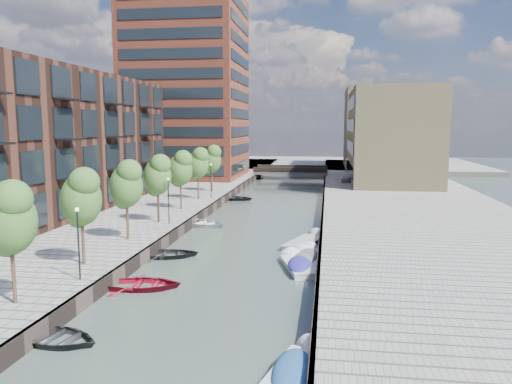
% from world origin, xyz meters
% --- Properties ---
extents(water, '(300.00, 300.00, 0.00)m').
position_xyz_m(water, '(0.00, 40.00, 0.00)').
color(water, '#38473F').
rests_on(water, ground).
extents(quay_right, '(20.00, 140.00, 1.00)m').
position_xyz_m(quay_right, '(16.00, 40.00, 0.50)').
color(quay_right, gray).
rests_on(quay_right, ground).
extents(quay_wall_left, '(0.25, 140.00, 1.00)m').
position_xyz_m(quay_wall_left, '(-6.10, 40.00, 0.50)').
color(quay_wall_left, '#332823').
rests_on(quay_wall_left, ground).
extents(quay_wall_right, '(0.25, 140.00, 1.00)m').
position_xyz_m(quay_wall_right, '(6.10, 40.00, 0.50)').
color(quay_wall_right, '#332823').
rests_on(quay_wall_right, ground).
extents(far_closure, '(80.00, 40.00, 1.00)m').
position_xyz_m(far_closure, '(0.00, 100.00, 0.50)').
color(far_closure, gray).
rests_on(far_closure, ground).
extents(apartment_block, '(8.00, 38.00, 14.00)m').
position_xyz_m(apartment_block, '(-20.00, 30.00, 8.00)').
color(apartment_block, '#321A13').
rests_on(apartment_block, quay_left).
extents(tower, '(18.00, 18.00, 30.00)m').
position_xyz_m(tower, '(-17.00, 65.00, 16.00)').
color(tower, brown).
rests_on(tower, quay_left).
extents(tan_block_near, '(12.00, 25.00, 14.00)m').
position_xyz_m(tan_block_near, '(16.00, 62.00, 8.00)').
color(tan_block_near, '#98885D').
rests_on(tan_block_near, quay_right).
extents(tan_block_far, '(12.00, 20.00, 16.00)m').
position_xyz_m(tan_block_far, '(16.00, 88.00, 9.00)').
color(tan_block_far, '#98885D').
rests_on(tan_block_far, quay_right).
extents(bridge, '(13.00, 6.00, 1.30)m').
position_xyz_m(bridge, '(0.00, 72.00, 1.39)').
color(bridge, gray).
rests_on(bridge, ground).
extents(tree_0, '(2.50, 2.50, 5.95)m').
position_xyz_m(tree_0, '(-8.50, 4.00, 5.31)').
color(tree_0, '#382619').
rests_on(tree_0, quay_left).
extents(tree_1, '(2.50, 2.50, 5.95)m').
position_xyz_m(tree_1, '(-8.50, 11.00, 5.31)').
color(tree_1, '#382619').
rests_on(tree_1, quay_left).
extents(tree_2, '(2.50, 2.50, 5.95)m').
position_xyz_m(tree_2, '(-8.50, 18.00, 5.31)').
color(tree_2, '#382619').
rests_on(tree_2, quay_left).
extents(tree_3, '(2.50, 2.50, 5.95)m').
position_xyz_m(tree_3, '(-8.50, 25.00, 5.31)').
color(tree_3, '#382619').
rests_on(tree_3, quay_left).
extents(tree_4, '(2.50, 2.50, 5.95)m').
position_xyz_m(tree_4, '(-8.50, 32.00, 5.31)').
color(tree_4, '#382619').
rests_on(tree_4, quay_left).
extents(tree_5, '(2.50, 2.50, 5.95)m').
position_xyz_m(tree_5, '(-8.50, 39.00, 5.31)').
color(tree_5, '#382619').
rests_on(tree_5, quay_left).
extents(tree_6, '(2.50, 2.50, 5.95)m').
position_xyz_m(tree_6, '(-8.50, 46.00, 5.31)').
color(tree_6, '#382619').
rests_on(tree_6, quay_left).
extents(lamp_0, '(0.24, 0.24, 4.12)m').
position_xyz_m(lamp_0, '(-7.20, 8.00, 3.51)').
color(lamp_0, black).
rests_on(lamp_0, quay_left).
extents(lamp_1, '(0.24, 0.24, 4.12)m').
position_xyz_m(lamp_1, '(-7.20, 24.00, 3.51)').
color(lamp_1, black).
rests_on(lamp_1, quay_left).
extents(lamp_2, '(0.24, 0.24, 4.12)m').
position_xyz_m(lamp_2, '(-7.20, 40.00, 3.51)').
color(lamp_2, black).
rests_on(lamp_2, quay_left).
extents(sloop_0, '(4.84, 3.86, 0.90)m').
position_xyz_m(sloop_0, '(-5.40, 2.16, 0.00)').
color(sloop_0, '#242427').
rests_on(sloop_0, ground).
extents(sloop_1, '(5.19, 4.26, 0.94)m').
position_xyz_m(sloop_1, '(-4.99, 16.92, 0.00)').
color(sloop_1, black).
rests_on(sloop_1, ground).
extents(sloop_2, '(5.07, 3.91, 0.97)m').
position_xyz_m(sloop_2, '(-4.27, 9.82, 0.00)').
color(sloop_2, maroon).
rests_on(sloop_2, ground).
extents(sloop_3, '(6.15, 5.43, 1.06)m').
position_xyz_m(sloop_3, '(-5.40, 28.41, 0.00)').
color(sloop_3, silver).
rests_on(sloop_3, ground).
extents(sloop_4, '(5.11, 3.90, 0.99)m').
position_xyz_m(sloop_4, '(-5.36, 45.38, 0.00)').
color(sloop_4, black).
rests_on(sloop_4, ground).
extents(motorboat_0, '(2.97, 5.30, 1.68)m').
position_xyz_m(motorboat_0, '(5.53, 0.46, 0.20)').
color(motorboat_0, silver).
rests_on(motorboat_0, ground).
extents(motorboat_1, '(2.21, 4.78, 1.53)m').
position_xyz_m(motorboat_1, '(4.98, 17.04, 0.19)').
color(motorboat_1, '#B5B6B4').
rests_on(motorboat_1, ground).
extents(motorboat_2, '(3.47, 5.56, 1.76)m').
position_xyz_m(motorboat_2, '(4.98, 22.39, 0.10)').
color(motorboat_2, '#AFAFAD').
rests_on(motorboat_2, ground).
extents(motorboat_3, '(3.01, 5.19, 1.64)m').
position_xyz_m(motorboat_3, '(4.65, 15.41, 0.20)').
color(motorboat_3, silver).
rests_on(motorboat_3, ground).
extents(motorboat_4, '(1.65, 4.60, 1.53)m').
position_xyz_m(motorboat_4, '(5.27, 17.73, 0.19)').
color(motorboat_4, silver).
rests_on(motorboat_4, ground).
extents(car, '(2.35, 3.99, 1.27)m').
position_xyz_m(car, '(9.67, 60.02, 1.64)').
color(car, gray).
rests_on(car, quay_right).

